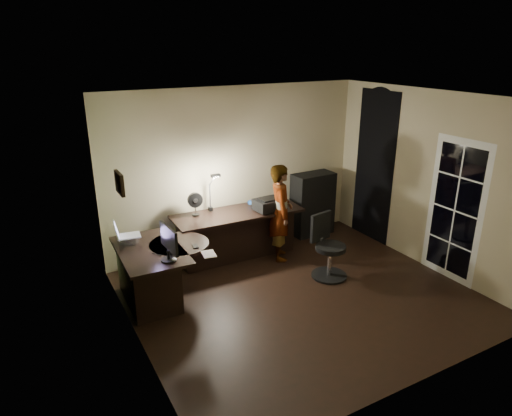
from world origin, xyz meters
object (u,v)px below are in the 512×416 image
cabinet (312,204)px  person (281,213)px  desk_right (238,235)px  desk_left (152,275)px  office_chair (331,247)px  monitor (168,248)px

cabinet → person: (-1.04, -0.58, 0.21)m
desk_right → person: person is taller
desk_left → cabinet: cabinet is taller
desk_left → office_chair: (2.51, -0.63, 0.10)m
monitor → person: bearing=15.8°
cabinet → person: 1.22m
monitor → office_chair: monitor is taller
monitor → person: 2.21m
desk_left → monitor: bearing=-73.6°
monitor → office_chair: 2.45m
desk_left → person: bearing=8.9°
cabinet → monitor: 3.41m
desk_right → person: (0.59, -0.35, 0.39)m
desk_right → cabinet: (1.63, 0.24, 0.18)m
office_chair → monitor: bearing=164.3°
desk_right → monitor: bearing=-142.8°
cabinet → office_chair: cabinet is taller
desk_right → office_chair: size_ratio=2.17×
desk_left → office_chair: 2.59m
cabinet → monitor: (-3.13, -1.30, 0.36)m
desk_left → person: person is taller
office_chair → person: size_ratio=0.61×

